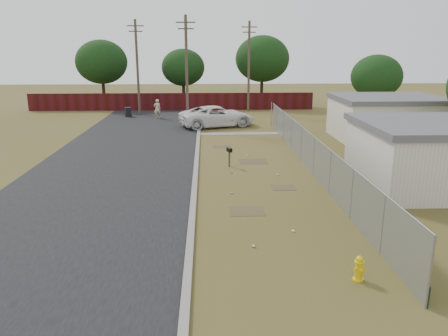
{
  "coord_description": "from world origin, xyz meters",
  "views": [
    {
      "loc": [
        -2.42,
        -21.51,
        6.38
      ],
      "look_at": [
        -1.63,
        -2.36,
        1.1
      ],
      "focal_mm": 35.0,
      "sensor_mm": 36.0,
      "label": 1
    }
  ],
  "objects_px": {
    "fire_hydrant": "(359,269)",
    "mailbox": "(229,151)",
    "pedestrian": "(157,109)",
    "pickup_truck": "(217,116)",
    "trash_bin": "(128,112)"
  },
  "relations": [
    {
      "from": "fire_hydrant",
      "to": "trash_bin",
      "type": "height_order",
      "value": "trash_bin"
    },
    {
      "from": "mailbox",
      "to": "trash_bin",
      "type": "height_order",
      "value": "mailbox"
    },
    {
      "from": "pickup_truck",
      "to": "mailbox",
      "type": "bearing_deg",
      "value": 162.61
    },
    {
      "from": "fire_hydrant",
      "to": "trash_bin",
      "type": "xyz_separation_m",
      "value": [
        -11.77,
        31.12,
        0.1
      ]
    },
    {
      "from": "mailbox",
      "to": "trash_bin",
      "type": "xyz_separation_m",
      "value": [
        -8.75,
        18.68,
        -0.41
      ]
    },
    {
      "from": "fire_hydrant",
      "to": "mailbox",
      "type": "bearing_deg",
      "value": 103.61
    },
    {
      "from": "fire_hydrant",
      "to": "pedestrian",
      "type": "xyz_separation_m",
      "value": [
        -8.83,
        30.05,
        0.53
      ]
    },
    {
      "from": "pedestrian",
      "to": "pickup_truck",
      "type": "bearing_deg",
      "value": 120.73
    },
    {
      "from": "fire_hydrant",
      "to": "pickup_truck",
      "type": "relative_size",
      "value": 0.13
    },
    {
      "from": "mailbox",
      "to": "trash_bin",
      "type": "distance_m",
      "value": 20.63
    },
    {
      "from": "fire_hydrant",
      "to": "pedestrian",
      "type": "height_order",
      "value": "pedestrian"
    },
    {
      "from": "mailbox",
      "to": "pickup_truck",
      "type": "height_order",
      "value": "pickup_truck"
    },
    {
      "from": "pickup_truck",
      "to": "pedestrian",
      "type": "bearing_deg",
      "value": 30.52
    },
    {
      "from": "trash_bin",
      "to": "pickup_truck",
      "type": "bearing_deg",
      "value": -34.45
    },
    {
      "from": "fire_hydrant",
      "to": "pickup_truck",
      "type": "bearing_deg",
      "value": 97.54
    }
  ]
}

